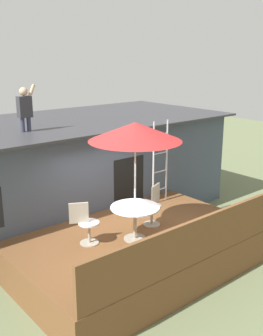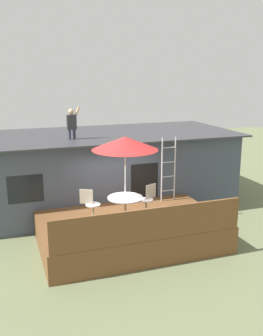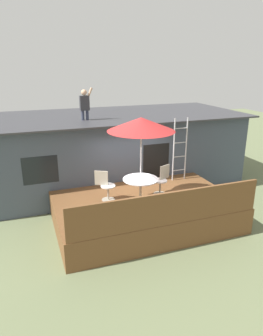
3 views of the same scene
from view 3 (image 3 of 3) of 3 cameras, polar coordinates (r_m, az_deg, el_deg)
The scene contains 10 objects.
ground_plane at distance 9.87m, azimuth 2.27°, elevation -9.93°, with size 40.00×40.00×0.00m, color #66704C.
house at distance 12.51m, azimuth -3.87°, elevation 3.38°, with size 10.50×4.50×2.84m.
deck at distance 9.68m, azimuth 2.31°, elevation -7.86°, with size 5.38×3.47×0.80m, color brown.
deck_railing at distance 7.94m, azimuth 7.02°, elevation -7.45°, with size 5.28×0.08×0.90m, color brown.
patio_table at distance 9.07m, azimuth 1.68°, elevation -2.93°, with size 1.04×1.04×0.74m.
patio_umbrella at distance 8.57m, azimuth 1.79°, elevation 8.07°, with size 1.90×1.90×2.54m.
step_ladder at distance 10.84m, azimuth 8.92°, elevation 3.37°, with size 0.52×0.04×2.20m.
person_figure at distance 11.03m, azimuth -8.63°, elevation 11.87°, with size 0.47×0.20×1.11m.
patio_chair_left at distance 9.29m, azimuth -4.79°, elevation -3.31°, with size 0.58×0.44×0.92m.
patio_chair_right at distance 9.75m, azimuth 5.60°, elevation -2.25°, with size 0.60×0.44×0.92m.
Camera 3 is at (-3.32, -8.00, 4.74)m, focal length 33.02 mm.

